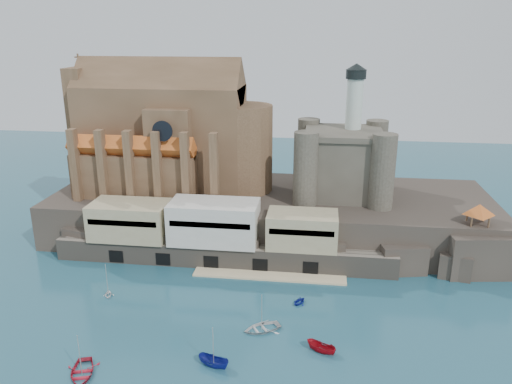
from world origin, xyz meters
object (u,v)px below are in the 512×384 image
object	(u,v)px
castle_keep	(343,160)
pavilion	(479,211)
church	(170,137)
boat_0	(82,374)
boat_2	(214,366)

from	to	relation	value
castle_keep	pavilion	distance (m)	30.50
pavilion	castle_keep	bearing A→B (deg)	149.82
church	boat_0	distance (m)	60.76
church	boat_0	bearing A→B (deg)	-86.90
boat_0	boat_2	world-z (taller)	boat_0
castle_keep	boat_2	size ratio (longest dim) A/B	5.87
church	castle_keep	size ratio (longest dim) A/B	1.60
castle_keep	pavilion	bearing A→B (deg)	-30.18
pavilion	boat_2	size ratio (longest dim) A/B	1.28
boat_2	castle_keep	bearing A→B (deg)	-0.88
pavilion	boat_0	xyz separation A→B (m)	(-63.07, -40.65, -12.73)
boat_2	boat_0	bearing A→B (deg)	122.90
boat_0	boat_2	distance (m)	18.52
pavilion	boat_2	xyz separation A→B (m)	(-45.05, -36.36, -12.73)
castle_keep	boat_0	xyz separation A→B (m)	(-37.14, -55.73, -18.31)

